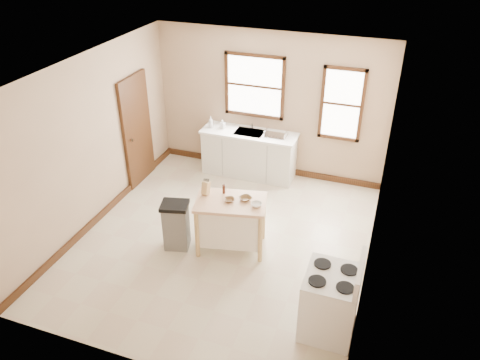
% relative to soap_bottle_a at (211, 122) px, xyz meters
% --- Properties ---
extents(floor, '(5.00, 5.00, 0.00)m').
position_rel_soap_bottle_a_xyz_m(floor, '(1.08, -2.15, -1.03)').
color(floor, beige).
rests_on(floor, ground).
extents(ceiling, '(5.00, 5.00, 0.00)m').
position_rel_soap_bottle_a_xyz_m(ceiling, '(1.08, -2.15, 1.77)').
color(ceiling, white).
rests_on(ceiling, ground).
extents(wall_back, '(4.50, 0.04, 2.80)m').
position_rel_soap_bottle_a_xyz_m(wall_back, '(1.08, 0.35, 0.37)').
color(wall_back, tan).
rests_on(wall_back, ground).
extents(wall_left, '(0.04, 5.00, 2.80)m').
position_rel_soap_bottle_a_xyz_m(wall_left, '(-1.17, -2.15, 0.37)').
color(wall_left, tan).
rests_on(wall_left, ground).
extents(wall_right, '(0.04, 5.00, 2.80)m').
position_rel_soap_bottle_a_xyz_m(wall_right, '(3.33, -2.15, 0.37)').
color(wall_right, tan).
rests_on(wall_right, ground).
extents(window_main, '(1.17, 0.06, 1.22)m').
position_rel_soap_bottle_a_xyz_m(window_main, '(0.78, 0.33, 0.72)').
color(window_main, '#331B0E').
rests_on(window_main, wall_back).
extents(window_side, '(0.77, 0.06, 1.37)m').
position_rel_soap_bottle_a_xyz_m(window_side, '(2.43, 0.33, 0.57)').
color(window_side, '#331B0E').
rests_on(window_side, wall_back).
extents(door_left, '(0.06, 0.90, 2.10)m').
position_rel_soap_bottle_a_xyz_m(door_left, '(-1.13, -0.85, 0.02)').
color(door_left, '#331B0E').
rests_on(door_left, ground).
extents(baseboard_back, '(4.50, 0.04, 0.12)m').
position_rel_soap_bottle_a_xyz_m(baseboard_back, '(1.08, 0.32, -0.97)').
color(baseboard_back, '#331B0E').
rests_on(baseboard_back, ground).
extents(baseboard_left, '(0.04, 5.00, 0.12)m').
position_rel_soap_bottle_a_xyz_m(baseboard_left, '(-1.14, -2.15, -0.97)').
color(baseboard_left, '#331B0E').
rests_on(baseboard_left, ground).
extents(sink_counter, '(1.86, 0.62, 0.92)m').
position_rel_soap_bottle_a_xyz_m(sink_counter, '(0.78, 0.05, -0.57)').
color(sink_counter, silver).
rests_on(sink_counter, ground).
extents(faucet, '(0.03, 0.03, 0.22)m').
position_rel_soap_bottle_a_xyz_m(faucet, '(0.78, 0.23, -0.00)').
color(faucet, silver).
rests_on(faucet, sink_counter).
extents(soap_bottle_a, '(0.11, 0.11, 0.23)m').
position_rel_soap_bottle_a_xyz_m(soap_bottle_a, '(0.00, 0.00, 0.00)').
color(soap_bottle_a, '#B2B2B2').
rests_on(soap_bottle_a, sink_counter).
extents(soap_bottle_b, '(0.09, 0.09, 0.18)m').
position_rel_soap_bottle_a_xyz_m(soap_bottle_b, '(0.23, 0.04, -0.03)').
color(soap_bottle_b, '#B2B2B2').
rests_on(soap_bottle_b, sink_counter).
extents(dish_rack, '(0.45, 0.37, 0.10)m').
position_rel_soap_bottle_a_xyz_m(dish_rack, '(1.31, 0.05, -0.06)').
color(dish_rack, silver).
rests_on(dish_rack, sink_counter).
extents(kitchen_island, '(1.18, 0.88, 0.87)m').
position_rel_soap_bottle_a_xyz_m(kitchen_island, '(1.26, -2.25, -0.60)').
color(kitchen_island, '#FEC595').
rests_on(kitchen_island, ground).
extents(knife_block, '(0.11, 0.11, 0.20)m').
position_rel_soap_bottle_a_xyz_m(knife_block, '(0.83, -2.19, -0.07)').
color(knife_block, tan).
rests_on(knife_block, kitchen_island).
extents(pepper_grinder, '(0.06, 0.06, 0.15)m').
position_rel_soap_bottle_a_xyz_m(pepper_grinder, '(1.08, -2.08, -0.09)').
color(pepper_grinder, '#431E12').
rests_on(pepper_grinder, kitchen_island).
extents(bowl_a, '(0.21, 0.21, 0.04)m').
position_rel_soap_bottle_a_xyz_m(bowl_a, '(1.24, -2.26, -0.15)').
color(bowl_a, brown).
rests_on(bowl_a, kitchen_island).
extents(bowl_b, '(0.25, 0.25, 0.04)m').
position_rel_soap_bottle_a_xyz_m(bowl_b, '(1.46, -2.14, -0.15)').
color(bowl_b, brown).
rests_on(bowl_b, kitchen_island).
extents(bowl_c, '(0.18, 0.18, 0.05)m').
position_rel_soap_bottle_a_xyz_m(bowl_c, '(1.66, -2.26, -0.14)').
color(bowl_c, white).
rests_on(bowl_c, kitchen_island).
extents(trash_bin, '(0.48, 0.44, 0.80)m').
position_rel_soap_bottle_a_xyz_m(trash_bin, '(0.45, -2.52, -0.63)').
color(trash_bin, '#626160').
rests_on(trash_bin, ground).
extents(gas_stove, '(0.71, 0.72, 1.15)m').
position_rel_soap_bottle_a_xyz_m(gas_stove, '(2.99, -3.39, -0.46)').
color(gas_stove, white).
rests_on(gas_stove, ground).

